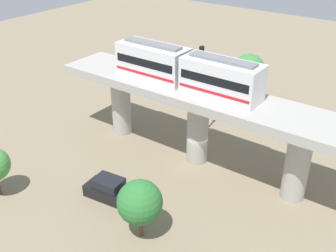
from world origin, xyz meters
TOP-DOWN VIEW (x-y plane):
  - ground_plane at (0.00, 0.00)m, footprint 120.00×120.00m
  - viaduct at (0.00, 0.00)m, footprint 5.20×28.00m
  - train at (0.00, 1.43)m, footprint 2.64×13.55m
  - parked_car_black at (-8.74, 2.60)m, footprint 2.32×4.39m
  - tree_near_viaduct at (-10.54, -2.07)m, footprint 3.18×3.18m
  - tree_far_corner at (14.83, 2.39)m, footprint 3.81×3.81m
  - signal_post at (3.40, 1.99)m, footprint 0.44×0.28m

SIDE VIEW (x-z plane):
  - ground_plane at x=0.00m, z-range 0.00..0.00m
  - parked_car_black at x=-8.74m, z-range -0.14..1.62m
  - tree_near_viaduct at x=-10.54m, z-range 0.65..5.15m
  - tree_far_corner at x=14.83m, z-range 0.91..6.56m
  - viaduct at x=0.00m, z-range 1.82..8.80m
  - signal_post at x=3.40m, z-range 0.52..10.10m
  - train at x=0.00m, z-range 6.89..10.13m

